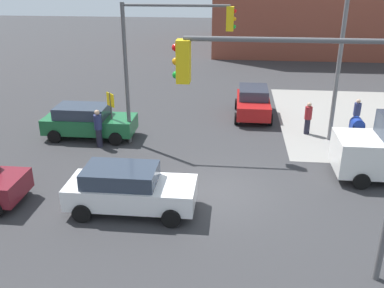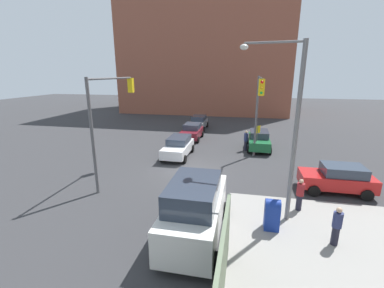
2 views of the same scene
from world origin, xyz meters
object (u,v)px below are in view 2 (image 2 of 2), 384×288
at_px(traffic_signal_se_corner, 110,108).
at_px(mailbox_blue, 272,213).
at_px(pedestrian_crossing, 337,226).
at_px(coupe_green, 259,140).
at_px(van_white_delivery, 195,208).
at_px(hatchback_maroon, 192,131).
at_px(hatchback_red, 338,178).
at_px(pedestrian_walking_north, 246,140).
at_px(sedan_gray, 198,122).
at_px(traffic_signal_nw_corner, 258,103).
at_px(coupe_white, 178,146).
at_px(pedestrian_waiting, 300,194).
at_px(street_lamp_corner, 288,121).

relative_size(traffic_signal_se_corner, mailbox_blue, 4.55).
bearing_deg(pedestrian_crossing, coupe_green, 67.84).
bearing_deg(pedestrian_crossing, van_white_delivery, 153.31).
relative_size(hatchback_maroon, hatchback_red, 0.98).
distance_m(coupe_green, hatchback_red, 9.17).
relative_size(mailbox_blue, hatchback_red, 0.36).
bearing_deg(van_white_delivery, pedestrian_walking_north, 171.36).
bearing_deg(sedan_gray, pedestrian_walking_north, 35.20).
bearing_deg(traffic_signal_se_corner, sedan_gray, 171.28).
height_order(pedestrian_crossing, pedestrian_walking_north, pedestrian_walking_north).
relative_size(traffic_signal_se_corner, hatchback_maroon, 1.69).
bearing_deg(coupe_green, traffic_signal_nw_corner, -6.47).
xyz_separation_m(hatchback_maroon, pedestrian_crossing, (15.67, 9.14, 0.02)).
distance_m(coupe_white, pedestrian_waiting, 10.90).
height_order(street_lamp_corner, pedestrian_crossing, street_lamp_corner).
xyz_separation_m(coupe_white, pedestrian_walking_north, (-2.78, 5.47, 0.11)).
bearing_deg(hatchback_red, hatchback_maroon, -133.99).
relative_size(sedan_gray, hatchback_red, 1.08).
distance_m(mailbox_blue, pedestrian_waiting, 2.50).
relative_size(traffic_signal_se_corner, street_lamp_corner, 0.81).
xyz_separation_m(street_lamp_corner, sedan_gray, (-19.17, -7.42, -3.86)).
xyz_separation_m(mailbox_blue, sedan_gray, (-20.21, -6.99, 0.08)).
relative_size(street_lamp_corner, sedan_gray, 1.88).
bearing_deg(street_lamp_corner, pedestrian_waiting, 132.02).
relative_size(street_lamp_corner, pedestrian_walking_north, 4.40).
xyz_separation_m(street_lamp_corner, mailbox_blue, (1.04, -0.43, -3.94)).
bearing_deg(coupe_green, van_white_delivery, -12.69).
distance_m(traffic_signal_nw_corner, coupe_green, 5.57).
height_order(traffic_signal_se_corner, hatchback_maroon, traffic_signal_se_corner).
relative_size(traffic_signal_nw_corner, hatchback_red, 1.65).
bearing_deg(pedestrian_waiting, mailbox_blue, 76.09).
distance_m(traffic_signal_nw_corner, van_white_delivery, 10.85).
bearing_deg(street_lamp_corner, traffic_signal_nw_corner, -173.15).
height_order(traffic_signal_se_corner, pedestrian_crossing, traffic_signal_se_corner).
xyz_separation_m(hatchback_red, pedestrian_crossing, (5.27, -1.64, 0.01)).
relative_size(street_lamp_corner, mailbox_blue, 5.59).
bearing_deg(sedan_gray, coupe_white, 1.69).
xyz_separation_m(coupe_green, coupe_white, (3.66, -6.63, -0.00)).
height_order(mailbox_blue, coupe_white, coupe_white).
bearing_deg(traffic_signal_nw_corner, coupe_green, 173.53).
bearing_deg(coupe_green, traffic_signal_se_corner, -46.30).
relative_size(hatchback_red, pedestrian_waiting, 2.36).
xyz_separation_m(sedan_gray, hatchback_maroon, (5.14, 0.25, -0.00)).
relative_size(van_white_delivery, pedestrian_crossing, 3.27).
xyz_separation_m(street_lamp_corner, coupe_green, (-11.85, -0.47, -3.86)).
relative_size(sedan_gray, hatchback_maroon, 1.10).
height_order(mailbox_blue, pedestrian_crossing, pedestrian_crossing).
distance_m(traffic_signal_se_corner, pedestrian_walking_north, 12.21).
height_order(coupe_green, sedan_gray, same).
relative_size(mailbox_blue, pedestrian_walking_north, 0.79).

